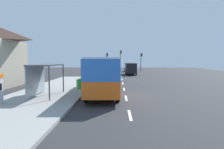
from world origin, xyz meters
name	(u,v)px	position (x,y,z in m)	size (l,w,h in m)	color
ground_plane	(120,80)	(0.00, 14.00, -0.02)	(56.00, 92.00, 0.04)	#2D2D30
sidewalk_platform	(54,91)	(-6.40, 2.00, 0.09)	(6.20, 30.00, 0.18)	#999993
lane_stripe_seg_0	(130,115)	(0.25, -6.00, 0.01)	(0.16, 2.20, 0.01)	silver
lane_stripe_seg_1	(126,98)	(0.25, -1.00, 0.01)	(0.16, 2.20, 0.01)	silver
lane_stripe_seg_2	(124,89)	(0.25, 4.00, 0.01)	(0.16, 2.20, 0.01)	silver
lane_stripe_seg_3	(123,83)	(0.25, 9.00, 0.01)	(0.16, 2.20, 0.01)	silver
lane_stripe_seg_4	(122,80)	(0.25, 14.00, 0.01)	(0.16, 2.20, 0.01)	silver
lane_stripe_seg_5	(121,77)	(0.25, 19.00, 0.01)	(0.16, 2.20, 0.01)	silver
lane_stripe_seg_6	(121,75)	(0.25, 24.00, 0.01)	(0.16, 2.20, 0.01)	silver
lane_stripe_seg_7	(120,73)	(0.25, 29.00, 0.01)	(0.16, 2.20, 0.01)	silver
bus	(103,73)	(-1.71, 1.18, 1.84)	(2.91, 11.09, 3.21)	orange
white_van	(131,68)	(2.20, 24.06, 1.34)	(2.08, 5.23, 2.30)	black
sedan_near	(128,68)	(2.30, 34.11, 0.79)	(1.88, 4.42, 1.52)	black
recycling_bin_green	(79,84)	(-4.20, 2.81, 0.66)	(0.52, 0.52, 0.95)	green
recycling_bin_orange	(80,83)	(-4.20, 3.51, 0.66)	(0.52, 0.52, 0.95)	orange
traffic_light_near_side	(141,59)	(5.50, 34.62, 3.11)	(0.49, 0.28, 4.65)	#2D2D2D
traffic_light_far_side	(107,59)	(-3.10, 35.42, 3.13)	(0.49, 0.28, 4.68)	#2D2D2D
traffic_light_median	(121,57)	(0.40, 36.22, 3.55)	(0.49, 0.28, 5.38)	#2D2D2D
bus_shelter	(42,72)	(-6.41, -0.99, 2.10)	(1.80, 4.00, 2.50)	#4C4C51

